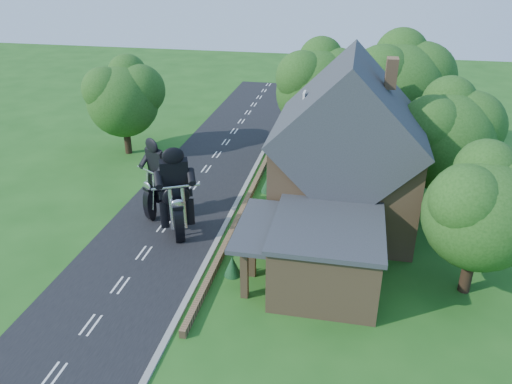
% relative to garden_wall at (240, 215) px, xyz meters
% --- Properties ---
extents(ground, '(120.00, 120.00, 0.00)m').
position_rel_garden_wall_xyz_m(ground, '(-4.30, -5.00, -0.20)').
color(ground, '#1C5116').
rests_on(ground, ground).
extents(road, '(7.00, 80.00, 0.02)m').
position_rel_garden_wall_xyz_m(road, '(-4.30, -5.00, -0.19)').
color(road, black).
rests_on(road, ground).
extents(kerb, '(0.30, 80.00, 0.12)m').
position_rel_garden_wall_xyz_m(kerb, '(-0.65, -5.00, -0.14)').
color(kerb, gray).
rests_on(kerb, ground).
extents(garden_wall, '(0.30, 22.00, 0.40)m').
position_rel_garden_wall_xyz_m(garden_wall, '(0.00, 0.00, 0.00)').
color(garden_wall, olive).
rests_on(garden_wall, ground).
extents(house, '(9.54, 8.64, 10.24)m').
position_rel_garden_wall_xyz_m(house, '(6.19, 1.00, 4.14)').
color(house, olive).
rests_on(house, ground).
extents(annex, '(7.05, 5.94, 3.44)m').
position_rel_garden_wall_xyz_m(annex, '(5.57, -5.80, 1.57)').
color(annex, olive).
rests_on(annex, ground).
extents(tree_annex_side, '(5.64, 5.20, 7.48)m').
position_rel_garden_wall_xyz_m(tree_annex_side, '(12.83, -4.90, 4.49)').
color(tree_annex_side, black).
rests_on(tree_annex_side, ground).
extents(tree_house_right, '(6.51, 6.00, 8.40)m').
position_rel_garden_wall_xyz_m(tree_house_right, '(12.35, 3.62, 4.99)').
color(tree_house_right, black).
rests_on(tree_house_right, ground).
extents(tree_behind_house, '(7.81, 7.20, 10.08)m').
position_rel_garden_wall_xyz_m(tree_behind_house, '(9.88, 11.14, 6.03)').
color(tree_behind_house, black).
rests_on(tree_behind_house, ground).
extents(tree_behind_left, '(6.94, 6.40, 9.16)m').
position_rel_garden_wall_xyz_m(tree_behind_left, '(3.86, 12.13, 5.53)').
color(tree_behind_left, black).
rests_on(tree_behind_left, ground).
extents(tree_far_road, '(6.08, 5.60, 7.84)m').
position_rel_garden_wall_xyz_m(tree_far_road, '(-11.16, 9.11, 4.64)').
color(tree_far_road, black).
rests_on(tree_far_road, ground).
extents(shrub_a, '(0.90, 0.90, 1.10)m').
position_rel_garden_wall_xyz_m(shrub_a, '(1.00, -6.00, 0.35)').
color(shrub_a, '#11371A').
rests_on(shrub_a, ground).
extents(shrub_b, '(0.90, 0.90, 1.10)m').
position_rel_garden_wall_xyz_m(shrub_b, '(1.00, -3.50, 0.35)').
color(shrub_b, '#11371A').
rests_on(shrub_b, ground).
extents(shrub_c, '(0.90, 0.90, 1.10)m').
position_rel_garden_wall_xyz_m(shrub_c, '(1.00, -1.00, 0.35)').
color(shrub_c, '#11371A').
rests_on(shrub_c, ground).
extents(shrub_d, '(0.90, 0.90, 1.10)m').
position_rel_garden_wall_xyz_m(shrub_d, '(1.00, 4.00, 0.35)').
color(shrub_d, '#11371A').
rests_on(shrub_d, ground).
extents(shrub_e, '(0.90, 0.90, 1.10)m').
position_rel_garden_wall_xyz_m(shrub_e, '(1.00, 6.50, 0.35)').
color(shrub_e, '#11371A').
rests_on(shrub_e, ground).
extents(shrub_f, '(0.90, 0.90, 1.10)m').
position_rel_garden_wall_xyz_m(shrub_f, '(1.00, 9.00, 0.35)').
color(shrub_f, '#11371A').
rests_on(shrub_f, ground).
extents(motorcycle_lead, '(1.20, 1.82, 1.68)m').
position_rel_garden_wall_xyz_m(motorcycle_lead, '(-3.04, -2.82, 0.64)').
color(motorcycle_lead, black).
rests_on(motorcycle_lead, ground).
extents(motorcycle_follow, '(1.24, 1.66, 1.57)m').
position_rel_garden_wall_xyz_m(motorcycle_follow, '(-4.97, -0.75, 0.58)').
color(motorcycle_follow, black).
rests_on(motorcycle_follow, ground).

